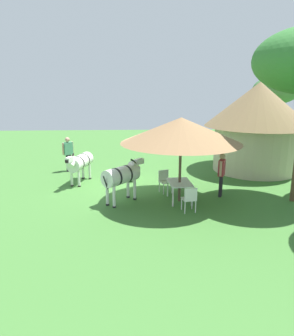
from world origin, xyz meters
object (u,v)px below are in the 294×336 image
(standing_watcher, at_px, (68,151))
(zebra_nearest_camera, at_px, (122,176))
(patio_chair_west_end, at_px, (190,198))
(acacia_tree_behind_hut, at_px, (276,90))
(zebra_by_umbrella, at_px, (80,162))
(shade_umbrella, at_px, (181,130))
(thatched_hut, at_px, (257,122))
(patio_chair_near_hut, at_px, (165,180))
(guest_beside_umbrella, at_px, (222,171))
(patio_dining_table, at_px, (180,184))
(striped_lounge_chair, at_px, (130,175))

(standing_watcher, relative_size, zebra_nearest_camera, 1.03)
(patio_chair_west_end, relative_size, standing_watcher, 0.52)
(zebra_nearest_camera, bearing_deg, acacia_tree_behind_hut, 85.82)
(patio_chair_west_end, height_order, zebra_by_umbrella, zebra_by_umbrella)
(shade_umbrella, bearing_deg, standing_watcher, -132.26)
(thatched_hut, height_order, patio_chair_near_hut, thatched_hut)
(thatched_hut, distance_m, guest_beside_umbrella, 4.96)
(patio_dining_table, height_order, acacia_tree_behind_hut, acacia_tree_behind_hut)
(shade_umbrella, bearing_deg, guest_beside_umbrella, 104.48)
(patio_chair_near_hut, distance_m, zebra_by_umbrella, 3.90)
(thatched_hut, distance_m, patio_chair_west_end, 7.16)
(guest_beside_umbrella, xyz_separation_m, acacia_tree_behind_hut, (-8.18, 5.48, 2.86))
(shade_umbrella, distance_m, patio_chair_near_hut, 2.43)
(patio_chair_near_hut, bearing_deg, patio_dining_table, 90.00)
(standing_watcher, xyz_separation_m, acacia_tree_behind_hut, (-4.12, 12.09, 2.85))
(acacia_tree_behind_hut, bearing_deg, zebra_by_umbrella, -61.32)
(patio_chair_west_end, distance_m, striped_lounge_chair, 4.47)
(patio_dining_table, bearing_deg, shade_umbrella, 90.00)
(thatched_hut, xyz_separation_m, patio_chair_west_end, (5.43, -4.26, -1.93))
(thatched_hut, xyz_separation_m, acacia_tree_behind_hut, (-4.31, 2.72, 1.44))
(patio_chair_near_hut, bearing_deg, patio_chair_west_end, 83.00)
(patio_dining_table, bearing_deg, zebra_by_umbrella, -121.44)
(patio_dining_table, height_order, striped_lounge_chair, patio_dining_table)
(patio_chair_near_hut, bearing_deg, zebra_nearest_camera, 9.21)
(zebra_by_umbrella, height_order, acacia_tree_behind_hut, acacia_tree_behind_hut)
(guest_beside_umbrella, relative_size, zebra_nearest_camera, 1.02)
(striped_lounge_chair, bearing_deg, thatched_hut, -151.02)
(thatched_hut, relative_size, patio_chair_west_end, 5.74)
(patio_chair_near_hut, height_order, zebra_nearest_camera, zebra_nearest_camera)
(standing_watcher, distance_m, zebra_nearest_camera, 5.31)
(shade_umbrella, distance_m, patio_chair_west_end, 2.43)
(shade_umbrella, relative_size, striped_lounge_chair, 4.68)
(shade_umbrella, bearing_deg, thatched_hut, 134.08)
(thatched_hut, distance_m, zebra_by_umbrella, 8.82)
(patio_chair_west_end, xyz_separation_m, acacia_tree_behind_hut, (-9.73, 6.97, 3.37))
(zebra_nearest_camera, bearing_deg, striped_lounge_chair, 127.97)
(striped_lounge_chair, bearing_deg, patio_chair_near_hut, 144.64)
(zebra_by_umbrella, bearing_deg, zebra_nearest_camera, 142.81)
(patio_chair_near_hut, distance_m, guest_beside_umbrella, 2.27)
(patio_chair_west_end, bearing_deg, patio_dining_table, 90.00)
(patio_dining_table, distance_m, standing_watcher, 6.69)
(acacia_tree_behind_hut, bearing_deg, shade_umbrella, -39.73)
(thatched_hut, height_order, zebra_by_umbrella, thatched_hut)
(patio_dining_table, height_order, guest_beside_umbrella, guest_beside_umbrella)
(striped_lounge_chair, distance_m, zebra_by_umbrella, 2.30)
(thatched_hut, distance_m, acacia_tree_behind_hut, 5.29)
(thatched_hut, bearing_deg, striped_lounge_chair, -76.92)
(standing_watcher, bearing_deg, patio_chair_near_hut, 99.92)
(patio_chair_west_end, xyz_separation_m, zebra_nearest_camera, (-1.11, -2.31, 0.50))
(patio_chair_west_end, height_order, striped_lounge_chair, patio_chair_west_end)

